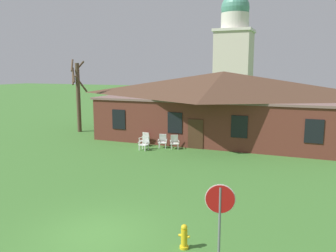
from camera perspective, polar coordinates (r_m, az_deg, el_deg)
ground_plane at (r=12.38m, az=-11.79°, el=-17.30°), size 200.00×200.00×0.00m
brick_building at (r=28.51m, az=9.09°, el=3.65°), size 19.09×10.40×5.37m
dome_tower at (r=49.87m, az=10.89°, el=11.51°), size 5.18×5.18×16.69m
stop_sign at (r=9.43m, az=8.61°, el=-13.81°), size 0.78×0.24×2.56m
lawn_chair_by_porch at (r=25.19m, az=-3.87°, el=-2.14°), size 0.66×0.69×0.96m
lawn_chair_near_door at (r=23.86m, az=-3.91°, el=-2.79°), size 0.67×0.70×0.96m
lawn_chair_left_end at (r=24.51m, az=-0.89°, el=-2.45°), size 0.75×0.80×0.96m
lawn_chair_middle at (r=24.19m, az=1.08°, el=-2.61°), size 0.80×0.84×0.96m
bare_tree_beside_building at (r=31.46m, az=-14.74°, el=5.26°), size 1.48×1.38×6.42m
fire_hydrant at (r=11.20m, az=2.71°, el=-17.95°), size 0.36×0.28×0.79m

